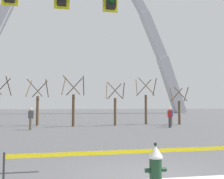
{
  "coord_description": "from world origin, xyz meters",
  "views": [
    {
      "loc": [
        -1.92,
        -5.92,
        1.78
      ],
      "look_at": [
        -0.04,
        5.0,
        2.5
      ],
      "focal_mm": 39.41,
      "sensor_mm": 36.0,
      "label": 1
    }
  ],
  "objects_px": {
    "pedestrian_standing_center": "(170,117)",
    "pedestrian_walking_left": "(171,116)",
    "pedestrian_walking_right": "(31,119)",
    "fire_hydrant": "(155,168)",
    "monument_arch": "(79,34)"
  },
  "relations": [
    {
      "from": "pedestrian_standing_center",
      "to": "pedestrian_walking_left",
      "type": "bearing_deg",
      "value": 63.41
    },
    {
      "from": "pedestrian_standing_center",
      "to": "pedestrian_walking_right",
      "type": "xyz_separation_m",
      "value": [
        -10.76,
        0.02,
        0.0
      ]
    },
    {
      "from": "fire_hydrant",
      "to": "pedestrian_walking_right",
      "type": "relative_size",
      "value": 0.62
    },
    {
      "from": "fire_hydrant",
      "to": "pedestrian_standing_center",
      "type": "bearing_deg",
      "value": 65.81
    },
    {
      "from": "pedestrian_walking_left",
      "to": "pedestrian_walking_right",
      "type": "xyz_separation_m",
      "value": [
        -11.55,
        -1.57,
        0.0
      ]
    },
    {
      "from": "pedestrian_standing_center",
      "to": "pedestrian_walking_right",
      "type": "relative_size",
      "value": 1.0
    },
    {
      "from": "pedestrian_walking_right",
      "to": "pedestrian_standing_center",
      "type": "bearing_deg",
      "value": -0.11
    },
    {
      "from": "pedestrian_walking_right",
      "to": "fire_hydrant",
      "type": "bearing_deg",
      "value": -71.58
    },
    {
      "from": "pedestrian_walking_left",
      "to": "pedestrian_standing_center",
      "type": "height_order",
      "value": "same"
    },
    {
      "from": "pedestrian_standing_center",
      "to": "pedestrian_walking_right",
      "type": "distance_m",
      "value": 10.76
    },
    {
      "from": "fire_hydrant",
      "to": "monument_arch",
      "type": "xyz_separation_m",
      "value": [
        0.12,
        49.2,
        17.2
      ]
    },
    {
      "from": "fire_hydrant",
      "to": "pedestrian_standing_center",
      "type": "height_order",
      "value": "pedestrian_standing_center"
    },
    {
      "from": "pedestrian_walking_left",
      "to": "pedestrian_walking_right",
      "type": "height_order",
      "value": "same"
    },
    {
      "from": "monument_arch",
      "to": "pedestrian_standing_center",
      "type": "xyz_separation_m",
      "value": [
        6.05,
        -35.46,
        -16.85
      ]
    },
    {
      "from": "pedestrian_standing_center",
      "to": "monument_arch",
      "type": "bearing_deg",
      "value": 99.68
    }
  ]
}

